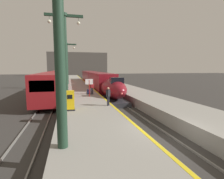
# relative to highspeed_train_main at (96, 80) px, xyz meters

# --- Properties ---
(ground_plane) EXTENTS (260.00, 260.00, 0.00)m
(ground_plane) POSITION_rel_highspeed_train_main_xyz_m (0.00, -28.56, -1.92)
(ground_plane) COLOR #33302D
(platform_left) EXTENTS (4.80, 110.00, 1.05)m
(platform_left) POSITION_rel_highspeed_train_main_xyz_m (-4.05, -3.81, -1.39)
(platform_left) COLOR gray
(platform_left) RESTS_ON ground
(platform_right) EXTENTS (4.80, 110.00, 1.05)m
(platform_right) POSITION_rel_highspeed_train_main_xyz_m (4.05, -3.81, -1.39)
(platform_right) COLOR gray
(platform_right) RESTS_ON ground
(platform_left_safety_stripe) EXTENTS (0.20, 107.80, 0.01)m
(platform_left_safety_stripe) POSITION_rel_highspeed_train_main_xyz_m (-1.77, -3.81, -0.86)
(platform_left_safety_stripe) COLOR yellow
(platform_left_safety_stripe) RESTS_ON platform_left
(rail_main_left) EXTENTS (0.08, 110.00, 0.12)m
(rail_main_left) POSITION_rel_highspeed_train_main_xyz_m (-0.75, -1.06, -1.86)
(rail_main_left) COLOR slate
(rail_main_left) RESTS_ON ground
(rail_main_right) EXTENTS (0.08, 110.00, 0.12)m
(rail_main_right) POSITION_rel_highspeed_train_main_xyz_m (0.75, -1.06, -1.86)
(rail_main_right) COLOR slate
(rail_main_right) RESTS_ON ground
(rail_secondary_left) EXTENTS (0.08, 110.00, 0.12)m
(rail_secondary_left) POSITION_rel_highspeed_train_main_xyz_m (-8.85, -1.06, -1.86)
(rail_secondary_left) COLOR slate
(rail_secondary_left) RESTS_ON ground
(rail_secondary_right) EXTENTS (0.08, 110.00, 0.12)m
(rail_secondary_right) POSITION_rel_highspeed_train_main_xyz_m (-7.35, -1.06, -1.86)
(rail_secondary_right) COLOR slate
(rail_secondary_right) RESTS_ON ground
(highspeed_train_main) EXTENTS (2.92, 39.12, 3.60)m
(highspeed_train_main) POSITION_rel_highspeed_train_main_xyz_m (0.00, 0.00, 0.00)
(highspeed_train_main) COLOR maroon
(highspeed_train_main) RESTS_ON ground
(regional_train_adjacent) EXTENTS (2.85, 36.60, 3.80)m
(regional_train_adjacent) POSITION_rel_highspeed_train_main_xyz_m (-8.10, -1.45, 0.21)
(regional_train_adjacent) COLOR maroon
(regional_train_adjacent) RESTS_ON ground
(station_column_mid) EXTENTS (4.00, 0.68, 9.19)m
(station_column_mid) POSITION_rel_highspeed_train_main_xyz_m (-5.90, -17.24, 4.66)
(station_column_mid) COLOR #1E3828
(station_column_mid) RESTS_ON platform_left
(station_column_far) EXTENTS (4.00, 0.68, 8.59)m
(station_column_far) POSITION_rel_highspeed_train_main_xyz_m (-5.90, 1.44, 4.34)
(station_column_far) COLOR #1E3828
(station_column_far) RESTS_ON platform_left
(passenger_near_edge) EXTENTS (0.57, 0.26, 1.69)m
(passenger_near_edge) POSITION_rel_highspeed_train_main_xyz_m (-2.70, -14.51, 0.12)
(passenger_near_edge) COLOR #23232D
(passenger_near_edge) RESTS_ON platform_left
(passenger_mid_platform) EXTENTS (0.45, 0.42, 1.69)m
(passenger_mid_platform) POSITION_rel_highspeed_train_main_xyz_m (-2.14, -21.84, 0.12)
(passenger_mid_platform) COLOR #23232D
(passenger_mid_platform) RESTS_ON platform_left
(rolling_suitcase) EXTENTS (0.40, 0.22, 0.98)m
(rolling_suitcase) POSITION_rel_highspeed_train_main_xyz_m (-3.09, -14.07, -0.56)
(rolling_suitcase) COLOR navy
(rolling_suitcase) RESTS_ON platform_left
(ticket_machine_yellow) EXTENTS (0.76, 0.62, 1.60)m
(ticket_machine_yellow) POSITION_rel_highspeed_train_main_xyz_m (-5.55, -22.91, -0.13)
(ticket_machine_yellow) COLOR yellow
(ticket_machine_yellow) RESTS_ON platform_left
(departure_info_board) EXTENTS (0.90, 0.10, 2.12)m
(departure_info_board) POSITION_rel_highspeed_train_main_xyz_m (-3.26, -16.37, 0.64)
(departure_info_board) COLOR maroon
(departure_info_board) RESTS_ON platform_left
(terminus_back_wall) EXTENTS (36.00, 2.00, 14.00)m
(terminus_back_wall) POSITION_rel_highspeed_train_main_xyz_m (0.00, 73.44, 5.08)
(terminus_back_wall) COLOR #4C4742
(terminus_back_wall) RESTS_ON ground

